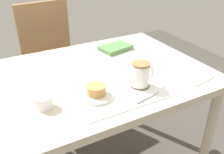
{
  "coord_description": "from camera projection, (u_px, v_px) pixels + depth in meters",
  "views": [
    {
      "loc": [
        -0.46,
        -0.99,
        1.32
      ],
      "look_at": [
        -0.0,
        -0.15,
        0.8
      ],
      "focal_mm": 40.0,
      "sensor_mm": 36.0,
      "label": 1
    }
  ],
  "objects": [
    {
      "name": "teaspoon",
      "position": [
        148.0,
        97.0,
        1.02
      ],
      "size": [
        0.13,
        0.03,
        0.01
      ],
      "primitive_type": "cylinder",
      "rotation": [
        0.0,
        1.57,
        0.2
      ],
      "color": "silver",
      "rests_on": "placemat"
    },
    {
      "name": "small_book",
      "position": [
        115.0,
        48.0,
        1.48
      ],
      "size": [
        0.2,
        0.16,
        0.02
      ],
      "primitive_type": "cube",
      "rotation": [
        0.0,
        0.0,
        0.2
      ],
      "color": "#598C4C",
      "rests_on": "dining_table"
    },
    {
      "name": "placemat",
      "position": [
        116.0,
        91.0,
        1.08
      ],
      "size": [
        0.4,
        0.3,
        0.0
      ],
      "primitive_type": "cube",
      "color": "white",
      "rests_on": "dining_table"
    },
    {
      "name": "coffee_coaster",
      "position": [
        140.0,
        85.0,
        1.11
      ],
      "size": [
        0.09,
        0.09,
        0.0
      ],
      "primitive_type": "cylinder",
      "color": "brown",
      "rests_on": "placemat"
    },
    {
      "name": "pastry_plate",
      "position": [
        97.0,
        95.0,
        1.03
      ],
      "size": [
        0.14,
        0.14,
        0.01
      ],
      "primitive_type": "cylinder",
      "color": "silver",
      "rests_on": "placemat"
    },
    {
      "name": "coffee_mug",
      "position": [
        141.0,
        74.0,
        1.08
      ],
      "size": [
        0.11,
        0.08,
        0.11
      ],
      "color": "white",
      "rests_on": "coffee_coaster"
    },
    {
      "name": "dining_table",
      "position": [
        98.0,
        88.0,
        1.27
      ],
      "size": [
        1.07,
        0.79,
        0.75
      ],
      "color": "beige",
      "rests_on": "ground_plane"
    },
    {
      "name": "pastry",
      "position": [
        96.0,
        90.0,
        1.02
      ],
      "size": [
        0.08,
        0.08,
        0.04
      ],
      "primitive_type": "cylinder",
      "color": "tan",
      "rests_on": "pastry_plate"
    },
    {
      "name": "wooden_chair",
      "position": [
        54.0,
        63.0,
        1.87
      ],
      "size": [
        0.46,
        0.46,
        0.94
      ],
      "rotation": [
        0.0,
        0.0,
        3.25
      ],
      "color": "#997047",
      "rests_on": "ground_plane"
    },
    {
      "name": "paper_napkin",
      "position": [
        192.0,
        76.0,
        1.2
      ],
      "size": [
        0.17,
        0.17,
        0.0
      ],
      "primitive_type": "cube",
      "rotation": [
        0.0,
        0.0,
        0.16
      ],
      "color": "silver",
      "rests_on": "dining_table"
    },
    {
      "name": "sugar_bowl",
      "position": [
        44.0,
        102.0,
        0.96
      ],
      "size": [
        0.07,
        0.07,
        0.05
      ],
      "primitive_type": "cylinder",
      "color": "white",
      "rests_on": "dining_table"
    }
  ]
}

